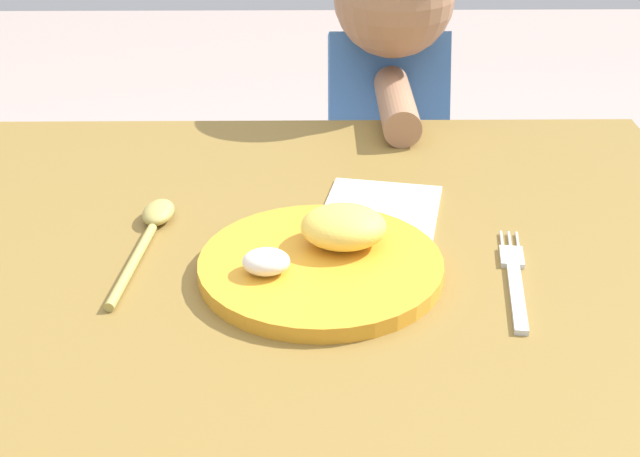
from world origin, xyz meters
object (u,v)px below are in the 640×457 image
plate (324,258)px  spoon (151,227)px  fork (515,279)px  person (384,179)px

plate → spoon: bearing=156.8°
fork → person: bearing=15.6°
plate → person: 0.63m
fork → person: size_ratio=0.20×
spoon → plate: bearing=-107.4°
plate → spoon: plate is taller
spoon → person: (0.31, 0.51, -0.18)m
person → plate: bearing=79.0°
plate → fork: (0.20, -0.02, -0.01)m
fork → person: person is taller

